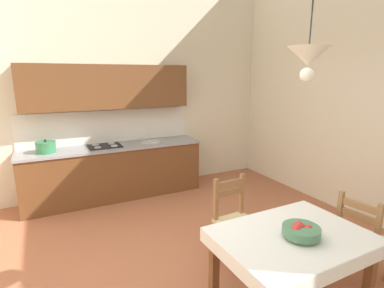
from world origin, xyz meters
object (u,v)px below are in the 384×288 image
object	(u,v)px
dining_table	(291,249)
kitchen_cabinetry	(113,148)
pendant_lamp	(308,57)
dining_chair_kitchen_side	(236,221)
fruit_bowl	(301,231)
dining_chair_window_side	(362,240)

from	to	relation	value
dining_table	kitchen_cabinetry	bearing A→B (deg)	102.73
dining_table	pendant_lamp	distance (m)	1.56
dining_chair_kitchen_side	pendant_lamp	size ratio (longest dim) A/B	1.16
fruit_bowl	pendant_lamp	world-z (taller)	pendant_lamp
dining_chair_window_side	fruit_bowl	bearing A→B (deg)	-175.50
pendant_lamp	fruit_bowl	bearing A→B (deg)	-115.65
dining_table	dining_chair_window_side	bearing A→B (deg)	0.47
fruit_bowl	pendant_lamp	xyz separation A→B (m)	(0.06, 0.13, 1.36)
dining_chair_kitchen_side	dining_chair_window_side	size ratio (longest dim) A/B	1.00
fruit_bowl	pendant_lamp	bearing A→B (deg)	64.35
dining_chair_window_side	fruit_bowl	distance (m)	1.01
kitchen_cabinetry	fruit_bowl	size ratio (longest dim) A/B	9.69
fruit_bowl	kitchen_cabinetry	bearing A→B (deg)	102.77
pendant_lamp	dining_chair_kitchen_side	bearing A→B (deg)	91.04
dining_table	fruit_bowl	distance (m)	0.21
kitchen_cabinetry	dining_table	size ratio (longest dim) A/B	2.31
kitchen_cabinetry	dining_chair_kitchen_side	xyz separation A→B (m)	(0.81, -2.41, -0.41)
dining_chair_kitchen_side	dining_chair_window_side	world-z (taller)	same
kitchen_cabinetry	pendant_lamp	xyz separation A→B (m)	(0.83, -3.24, 1.31)
dining_chair_kitchen_side	pendant_lamp	bearing A→B (deg)	-88.96
dining_table	dining_chair_window_side	size ratio (longest dim) A/B	1.36
dining_chair_kitchen_side	dining_chair_window_side	xyz separation A→B (m)	(0.89, -0.89, 0.00)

